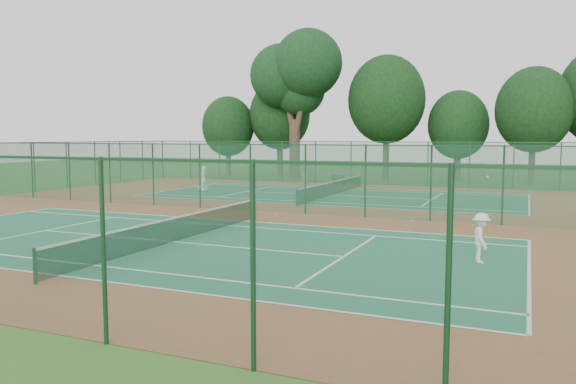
% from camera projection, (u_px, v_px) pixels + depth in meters
% --- Properties ---
extents(ground, '(120.00, 120.00, 0.00)m').
position_uv_depth(ground, '(277.00, 212.00, 28.76)').
color(ground, '#2E591C').
rests_on(ground, ground).
extents(red_pad, '(40.00, 36.00, 0.01)m').
position_uv_depth(red_pad, '(277.00, 212.00, 28.76)').
color(red_pad, brown).
rests_on(red_pad, ground).
extents(court_near, '(23.77, 10.97, 0.01)m').
position_uv_depth(court_near, '(176.00, 242.00, 20.53)').
color(court_near, '#1E5F43').
rests_on(court_near, red_pad).
extents(court_far, '(23.77, 10.97, 0.01)m').
position_uv_depth(court_far, '(333.00, 195.00, 36.99)').
color(court_far, '#1B553C').
rests_on(court_far, red_pad).
extents(fence_north, '(40.00, 0.09, 3.50)m').
position_uv_depth(fence_north, '(369.00, 163.00, 45.05)').
color(fence_north, '#164323').
rests_on(fence_north, ground).
extents(fence_divider, '(40.00, 0.09, 3.50)m').
position_uv_depth(fence_divider, '(277.00, 178.00, 28.59)').
color(fence_divider, '#1A4E33').
rests_on(fence_divider, ground).
extents(tennis_net_near, '(0.10, 12.90, 0.97)m').
position_uv_depth(tennis_net_near, '(176.00, 228.00, 20.47)').
color(tennis_net_near, '#13351C').
rests_on(tennis_net_near, ground).
extents(tennis_net_far, '(0.10, 12.90, 0.97)m').
position_uv_depth(tennis_net_far, '(334.00, 187.00, 36.94)').
color(tennis_net_far, '#163C1F').
rests_on(tennis_net_far, ground).
extents(player_near, '(0.82, 1.11, 1.53)m').
position_uv_depth(player_near, '(481.00, 238.00, 17.10)').
color(player_near, white).
rests_on(player_near, court_near).
extents(player_far, '(0.64, 0.76, 1.76)m').
position_uv_depth(player_far, '(203.00, 178.00, 39.99)').
color(player_far, white).
rests_on(player_far, court_far).
extents(trash_bin, '(0.58, 0.58, 0.94)m').
position_uv_depth(trash_bin, '(305.00, 178.00, 46.39)').
color(trash_bin, gray).
rests_on(trash_bin, red_pad).
extents(bench, '(1.37, 0.85, 0.82)m').
position_uv_depth(bench, '(339.00, 179.00, 45.33)').
color(bench, '#133919').
rests_on(bench, red_pad).
extents(kit_bag, '(0.81, 0.33, 0.30)m').
position_uv_depth(kit_bag, '(204.00, 187.00, 41.15)').
color(kit_bag, silver).
rests_on(kit_bag, red_pad).
extents(stray_ball_a, '(0.07, 0.07, 0.07)m').
position_uv_depth(stray_ball_a, '(412.00, 221.00, 25.61)').
color(stray_ball_a, '#CDDC33').
rests_on(stray_ball_a, red_pad).
extents(stray_ball_b, '(0.07, 0.07, 0.07)m').
position_uv_depth(stray_ball_b, '(342.00, 218.00, 26.39)').
color(stray_ball_b, gold).
rests_on(stray_ball_b, red_pad).
extents(stray_ball_c, '(0.07, 0.07, 0.07)m').
position_uv_depth(stray_ball_c, '(276.00, 214.00, 27.77)').
color(stray_ball_c, yellow).
rests_on(stray_ball_c, red_pad).
extents(big_tree, '(8.77, 6.42, 13.48)m').
position_uv_depth(big_tree, '(296.00, 74.00, 51.01)').
color(big_tree, '#3C2A21').
rests_on(big_tree, ground).
extents(evergreen_row, '(39.00, 5.00, 12.00)m').
position_uv_depth(evergreen_row, '(393.00, 180.00, 50.74)').
color(evergreen_row, black).
rests_on(evergreen_row, ground).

